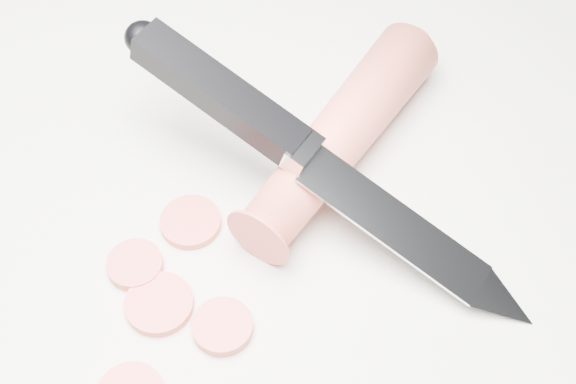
# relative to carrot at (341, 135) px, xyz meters

# --- Properties ---
(ground) EXTENTS (2.40, 2.40, 0.00)m
(ground) POSITION_rel_carrot_xyz_m (-0.04, -0.06, -0.02)
(ground) COLOR beige
(ground) RESTS_ON ground
(carrot) EXTENTS (0.09, 0.19, 0.04)m
(carrot) POSITION_rel_carrot_xyz_m (0.00, 0.00, 0.00)
(carrot) COLOR #E25341
(carrot) RESTS_ON ground
(carrot_slice_0) EXTENTS (0.04, 0.04, 0.01)m
(carrot_slice_0) POSITION_rel_carrot_xyz_m (-0.07, -0.14, -0.02)
(carrot_slice_0) COLOR #D2463F
(carrot_slice_0) RESTS_ON ground
(carrot_slice_1) EXTENTS (0.04, 0.04, 0.01)m
(carrot_slice_1) POSITION_rel_carrot_xyz_m (-0.03, -0.14, -0.02)
(carrot_slice_1) COLOR #D2463F
(carrot_slice_1) RESTS_ON ground
(carrot_slice_3) EXTENTS (0.03, 0.03, 0.01)m
(carrot_slice_3) POSITION_rel_carrot_xyz_m (-0.10, -0.12, -0.02)
(carrot_slice_3) COLOR #D2463F
(carrot_slice_3) RESTS_ON ground
(carrot_slice_4) EXTENTS (0.04, 0.04, 0.01)m
(carrot_slice_4) POSITION_rel_carrot_xyz_m (-0.07, -0.08, -0.02)
(carrot_slice_4) COLOR #D2463F
(carrot_slice_4) RESTS_ON ground
(kitchen_knife) EXTENTS (0.29, 0.11, 0.09)m
(kitchen_knife) POSITION_rel_carrot_xyz_m (0.00, -0.04, 0.02)
(kitchen_knife) COLOR silver
(kitchen_knife) RESTS_ON ground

